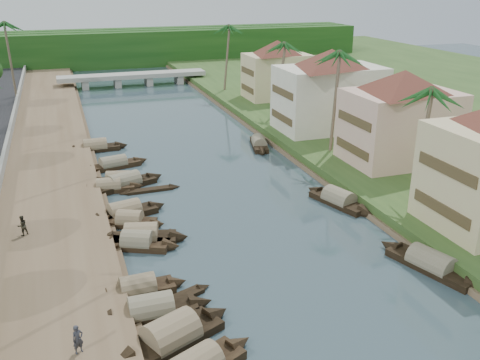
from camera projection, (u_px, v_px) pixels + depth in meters
name	position (u px, v px, depth m)	size (l,w,h in m)	color
ground	(273.00, 260.00, 39.79)	(220.00, 220.00, 0.00)	#32454C
left_bank	(46.00, 187.00, 52.55)	(10.00, 180.00, 0.80)	brown
right_bank	(359.00, 150.00, 62.99)	(16.00, 180.00, 1.20)	#2B481C
treeline	(115.00, 48.00, 126.87)	(120.00, 14.00, 8.00)	#113A10
bridge	(133.00, 77.00, 102.90)	(28.00, 4.00, 2.40)	gray
building_mid	(401.00, 116.00, 56.01)	(14.11, 14.11, 9.70)	beige
building_far	(330.00, 89.00, 68.01)	(15.59, 15.59, 10.20)	silver
building_distant	(277.00, 69.00, 86.19)	(12.62, 12.62, 9.20)	#CEC38A
sampan_1	(171.00, 337.00, 30.63)	(8.83, 5.42, 2.56)	black
sampan_3	(151.00, 311.00, 33.08)	(8.03, 1.94, 2.17)	black
sampan_4	(138.00, 289.00, 35.37)	(6.85, 1.87, 1.97)	black
sampan_5	(142.00, 237.00, 42.34)	(7.83, 3.65, 2.41)	black
sampan_6	(138.00, 243.00, 41.49)	(6.89, 4.36, 2.08)	black
sampan_7	(125.00, 213.00, 46.85)	(8.06, 3.47, 2.12)	black
sampan_8	(130.00, 221.00, 45.16)	(6.18, 3.95, 1.95)	black
sampan_9	(125.00, 183.00, 53.44)	(8.91, 4.63, 2.24)	black
sampan_10	(109.00, 187.00, 52.43)	(7.00, 2.18, 1.94)	black
sampan_11	(118.00, 181.00, 54.16)	(7.03, 3.10, 2.01)	black
sampan_12	(113.00, 165.00, 58.76)	(8.41, 3.47, 2.00)	black
sampan_13	(95.00, 147.00, 64.73)	(8.07, 2.02, 2.20)	black
sampan_14	(431.00, 265.00, 38.34)	(4.42, 9.48, 2.26)	black
sampan_15	(339.00, 200.00, 49.38)	(4.21, 8.59, 2.26)	black
sampan_16	(259.00, 144.00, 66.13)	(3.34, 8.23, 2.01)	black
canoe_1	(177.00, 299.00, 34.77)	(5.36, 2.84, 0.88)	black
canoe_2	(150.00, 190.00, 52.58)	(6.18, 1.06, 0.90)	black
palm_1	(428.00, 93.00, 45.37)	(3.20, 3.20, 11.10)	brown
palm_2	(337.00, 55.00, 57.27)	(3.20, 3.20, 12.54)	brown
palm_3	(279.00, 45.00, 74.17)	(3.20, 3.20, 11.41)	brown
palm_7	(225.00, 28.00, 90.06)	(3.20, 3.20, 12.34)	brown
palm_8	(5.00, 25.00, 83.42)	(3.20, 3.20, 13.20)	brown
tree_6	(361.00, 88.00, 70.37)	(4.70, 4.70, 6.86)	#4E3E2C
person_near	(78.00, 339.00, 28.52)	(0.61, 0.40, 1.68)	#2A2B33
person_far	(22.00, 226.00, 41.62)	(0.80, 0.62, 1.64)	#302E22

